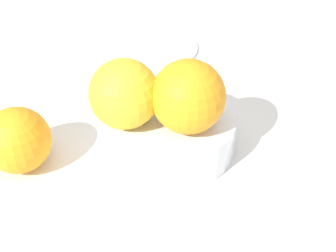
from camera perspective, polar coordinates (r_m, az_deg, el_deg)
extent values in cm
cube|color=silver|center=(52.70, 0.00, -3.19)|extent=(110.00, 110.00, 2.00)
cylinder|color=silver|center=(51.75, 0.00, -2.06)|extent=(9.42, 9.42, 0.80)
cylinder|color=silver|center=(50.47, 0.00, -0.41)|extent=(15.20, 15.20, 4.71)
sphere|color=yellow|center=(45.76, -5.59, 4.09)|extent=(7.31, 7.31, 7.31)
sphere|color=orange|center=(45.03, 2.74, 3.83)|extent=(7.63, 7.63, 7.63)
sphere|color=orange|center=(49.83, -18.61, -1.72)|extent=(7.15, 7.15, 7.15)
cylinder|color=silver|center=(69.53, -1.30, 10.04)|extent=(12.17, 12.17, 0.80)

